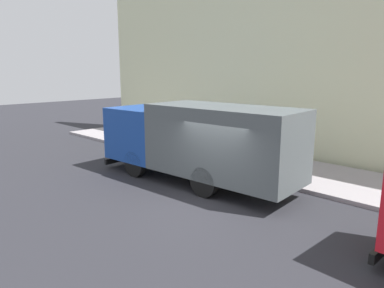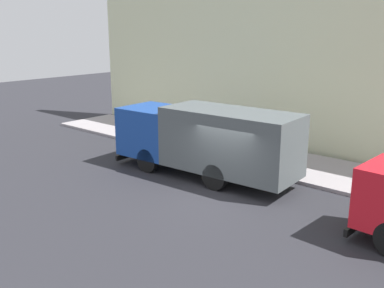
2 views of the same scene
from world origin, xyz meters
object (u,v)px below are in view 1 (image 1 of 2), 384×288
object	(u,v)px
pedestrian_walking	(223,134)
street_sign_post	(224,135)
traffic_cone_orange	(188,149)
large_utility_truck	(197,139)

from	to	relation	value
pedestrian_walking	street_sign_post	size ratio (longest dim) A/B	0.72
traffic_cone_orange	large_utility_truck	bearing A→B (deg)	-129.90
large_utility_truck	traffic_cone_orange	world-z (taller)	large_utility_truck
pedestrian_walking	street_sign_post	world-z (taller)	street_sign_post
large_utility_truck	pedestrian_walking	bearing A→B (deg)	24.01
traffic_cone_orange	street_sign_post	xyz separation A→B (m)	(-0.32, -2.45, 1.03)
traffic_cone_orange	street_sign_post	distance (m)	2.68
large_utility_truck	traffic_cone_orange	size ratio (longest dim) A/B	11.74
pedestrian_walking	street_sign_post	xyz separation A→B (m)	(-2.19, -1.82, 0.49)
pedestrian_walking	traffic_cone_orange	world-z (taller)	pedestrian_walking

